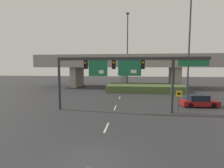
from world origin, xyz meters
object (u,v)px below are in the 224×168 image
object	(u,v)px
highway_light_pole_near	(127,50)
highway_light_pole_far	(189,44)
parked_sedan_near_right	(199,101)
speed_limit_sign	(179,99)
signal_gantry	(124,68)

from	to	relation	value
highway_light_pole_near	highway_light_pole_far	distance (m)	14.02
highway_light_pole_near	parked_sedan_near_right	xyz separation A→B (m)	(9.32, -16.23, -7.85)
speed_limit_sign	highway_light_pole_near	xyz separation A→B (m)	(-5.88, 20.38, 6.87)
highway_light_pole_near	highway_light_pole_far	xyz separation A→B (m)	(9.75, -10.07, -0.20)
speed_limit_sign	highway_light_pole_near	world-z (taller)	highway_light_pole_near
parked_sedan_near_right	speed_limit_sign	bearing A→B (deg)	-133.61
highway_light_pole_far	parked_sedan_near_right	bearing A→B (deg)	-94.01
signal_gantry	parked_sedan_near_right	xyz separation A→B (m)	(9.00, 3.44, -4.11)
signal_gantry	highway_light_pole_near	bearing A→B (deg)	90.92
speed_limit_sign	parked_sedan_near_right	bearing A→B (deg)	50.40
speed_limit_sign	signal_gantry	bearing A→B (deg)	172.71
highway_light_pole_far	parked_sedan_near_right	distance (m)	9.83
highway_light_pole_near	parked_sedan_near_right	size ratio (longest dim) A/B	3.73
speed_limit_sign	highway_light_pole_far	size ratio (longest dim) A/B	0.16
speed_limit_sign	highway_light_pole_far	xyz separation A→B (m)	(3.87, 10.31, 6.67)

